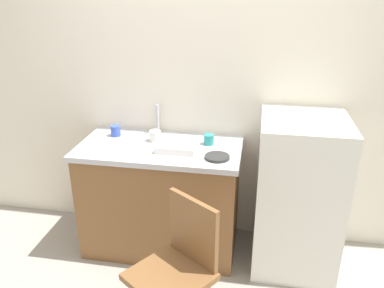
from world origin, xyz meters
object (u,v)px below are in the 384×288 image
dish_tray (177,147)px  cup_white (155,136)px  refrigerator (297,194)px  chair (178,268)px  cup_blue (116,131)px  hotplate (217,157)px  cup_teal (209,139)px

dish_tray → cup_white: (-0.20, 0.15, 0.02)m
dish_tray → refrigerator: bearing=3.5°
chair → cup_blue: 1.26m
refrigerator → hotplate: size_ratio=6.74×
hotplate → cup_blue: size_ratio=2.06×
chair → dish_tray: size_ratio=3.18×
hotplate → dish_tray: bearing=164.0°
refrigerator → hotplate: refrigerator is taller
cup_white → cup_teal: (0.41, 0.00, -0.00)m
refrigerator → hotplate: (-0.57, -0.14, 0.31)m
dish_tray → chair: bearing=-78.0°
refrigerator → cup_teal: bearing=171.6°
cup_white → cup_blue: size_ratio=1.02×
chair → dish_tray: bearing=137.2°
refrigerator → dish_tray: (-0.87, -0.05, 0.33)m
chair → dish_tray: dish_tray is taller
chair → cup_teal: (0.05, 0.92, 0.41)m
refrigerator → dish_tray: 0.93m
dish_tray → hotplate: size_ratio=1.65×
hotplate → chair: bearing=-101.2°
hotplate → cup_teal: 0.26m
refrigerator → cup_white: bearing=175.0°
refrigerator → cup_white: refrigerator is taller
refrigerator → dish_tray: bearing=-176.5°
dish_tray → cup_white: 0.25m
refrigerator → cup_blue: refrigerator is taller
chair → cup_teal: 1.01m
chair → cup_teal: cup_teal is taller
chair → cup_white: size_ratio=10.64×
refrigerator → cup_blue: 1.45m
hotplate → cup_white: cup_white is taller
hotplate → refrigerator: bearing=13.6°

